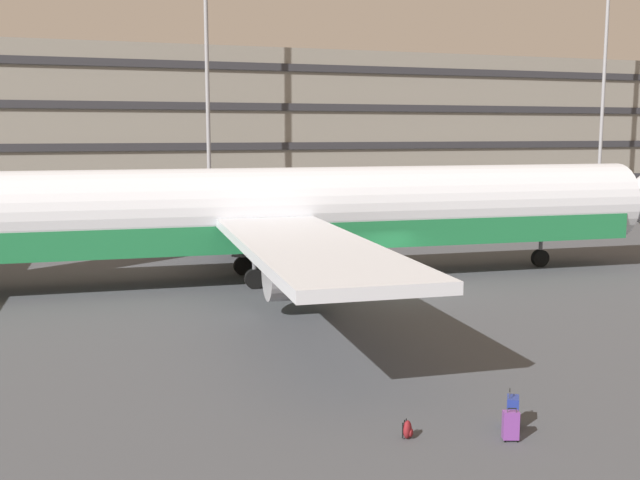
% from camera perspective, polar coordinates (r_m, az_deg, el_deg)
% --- Properties ---
extents(ground_plane, '(600.00, 600.00, 0.00)m').
position_cam_1_polar(ground_plane, '(34.20, 5.94, -3.76)').
color(ground_plane, '#424449').
extents(terminal_structure, '(166.14, 21.79, 15.09)m').
position_cam_1_polar(terminal_structure, '(83.36, -9.25, 8.45)').
color(terminal_structure, gray).
rests_on(terminal_structure, ground_plane).
extents(airliner, '(43.64, 35.31, 11.36)m').
position_cam_1_polar(airliner, '(35.72, -3.81, 1.97)').
color(airliner, silver).
rests_on(airliner, ground_plane).
extents(light_mast_left, '(1.80, 0.50, 23.66)m').
position_cam_1_polar(light_mast_left, '(67.61, -8.57, 13.63)').
color(light_mast_left, gray).
rests_on(light_mast_left, ground_plane).
extents(light_mast_center_left, '(1.80, 0.50, 26.32)m').
position_cam_1_polar(light_mast_center_left, '(85.77, 20.79, 12.95)').
color(light_mast_center_left, gray).
rests_on(light_mast_center_left, ground_plane).
extents(suitcase_small, '(0.48, 0.53, 0.95)m').
position_cam_1_polar(suitcase_small, '(19.11, 14.38, -12.45)').
color(suitcase_small, navy).
rests_on(suitcase_small, ground_plane).
extents(suitcase_purple, '(0.42, 0.33, 0.81)m').
position_cam_1_polar(suitcase_purple, '(18.36, 14.24, -13.43)').
color(suitcase_purple, '#72388C').
rests_on(suitcase_purple, ground_plane).
extents(backpack_orange, '(0.35, 0.37, 0.49)m').
position_cam_1_polar(backpack_orange, '(18.13, 6.66, -14.09)').
color(backpack_orange, maroon).
rests_on(backpack_orange, ground_plane).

